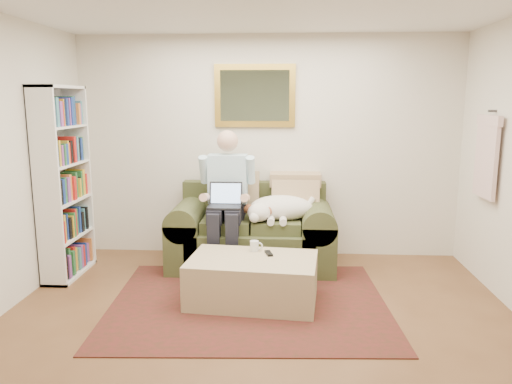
# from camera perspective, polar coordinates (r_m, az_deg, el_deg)

# --- Properties ---
(room_shell) EXTENTS (4.51, 5.00, 2.61)m
(room_shell) POSITION_cam_1_polar(r_m,az_deg,el_deg) (3.81, 0.10, 2.06)
(room_shell) COLOR brown
(room_shell) RESTS_ON ground
(rug) EXTENTS (2.63, 2.15, 0.01)m
(rug) POSITION_cam_1_polar(r_m,az_deg,el_deg) (4.74, -0.84, -12.51)
(rug) COLOR #322314
(rug) RESTS_ON room_shell
(sofa) EXTENTS (1.82, 0.92, 1.09)m
(sofa) POSITION_cam_1_polar(r_m,az_deg,el_deg) (5.65, -0.43, -5.35)
(sofa) COLOR #404D28
(sofa) RESTS_ON room_shell
(seated_man) EXTENTS (0.60, 0.85, 1.53)m
(seated_man) POSITION_cam_1_polar(r_m,az_deg,el_deg) (5.40, -3.44, -1.18)
(seated_man) COLOR #8CC6D8
(seated_man) RESTS_ON sofa
(laptop) EXTENTS (0.35, 0.28, 0.26)m
(laptop) POSITION_cam_1_polar(r_m,az_deg,el_deg) (5.33, -3.53, -0.94)
(laptop) COLOR black
(laptop) RESTS_ON seated_man
(sleeping_dog) EXTENTS (0.75, 0.47, 0.28)m
(sleeping_dog) POSITION_cam_1_polar(r_m,az_deg,el_deg) (5.45, 2.92, -1.81)
(sleeping_dog) COLOR white
(sleeping_dog) RESTS_ON sofa
(ottoman) EXTENTS (1.23, 0.85, 0.42)m
(ottoman) POSITION_cam_1_polar(r_m,az_deg,el_deg) (4.69, -0.37, -10.03)
(ottoman) COLOR #CFB38A
(ottoman) RESTS_ON room_shell
(coffee_mug) EXTENTS (0.08, 0.08, 0.10)m
(coffee_mug) POSITION_cam_1_polar(r_m,az_deg,el_deg) (4.82, -0.19, -6.18)
(coffee_mug) COLOR white
(coffee_mug) RESTS_ON ottoman
(tv_remote) EXTENTS (0.09, 0.16, 0.02)m
(tv_remote) POSITION_cam_1_polar(r_m,az_deg,el_deg) (4.73, 1.47, -7.02)
(tv_remote) COLOR black
(tv_remote) RESTS_ON ottoman
(bookshelf) EXTENTS (0.28, 0.80, 2.00)m
(bookshelf) POSITION_cam_1_polar(r_m,az_deg,el_deg) (5.59, -21.14, 0.98)
(bookshelf) COLOR white
(bookshelf) RESTS_ON room_shell
(wall_mirror) EXTENTS (0.94, 0.04, 0.72)m
(wall_mirror) POSITION_cam_1_polar(r_m,az_deg,el_deg) (5.89, -0.14, 10.95)
(wall_mirror) COLOR gold
(wall_mirror) RESTS_ON room_shell
(hanging_shirt) EXTENTS (0.06, 0.52, 0.90)m
(hanging_shirt) POSITION_cam_1_polar(r_m,az_deg,el_deg) (5.41, 24.87, 4.15)
(hanging_shirt) COLOR beige
(hanging_shirt) RESTS_ON room_shell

